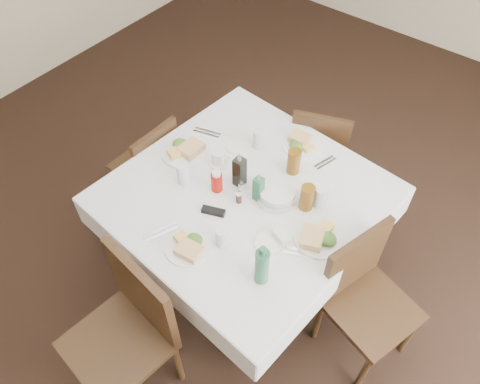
{
  "coord_description": "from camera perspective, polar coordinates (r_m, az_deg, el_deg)",
  "views": [
    {
      "loc": [
        1.07,
        -1.41,
        2.89
      ],
      "look_at": [
        -0.01,
        -0.02,
        0.8
      ],
      "focal_mm": 35.0,
      "sensor_mm": 36.0,
      "label": 1
    }
  ],
  "objects": [
    {
      "name": "ground_plane",
      "position": [
        3.39,
        0.37,
        -8.66
      ],
      "size": [
        7.0,
        7.0,
        0.0
      ],
      "primitive_type": "plane",
      "color": "black"
    },
    {
      "name": "room_shell",
      "position": [
        2.13,
        0.61,
        16.24
      ],
      "size": [
        6.04,
        7.04,
        2.8
      ],
      "color": "beige",
      "rests_on": "ground"
    },
    {
      "name": "dining_table",
      "position": [
        2.83,
        0.69,
        -1.02
      ],
      "size": [
        1.57,
        1.57,
        0.76
      ],
      "color": "#30200F",
      "rests_on": "ground"
    },
    {
      "name": "chair_north",
      "position": [
        3.48,
        9.64,
        5.48
      ],
      "size": [
        0.52,
        0.52,
        0.86
      ],
      "color": "#30200F",
      "rests_on": "ground"
    },
    {
      "name": "chair_south",
      "position": [
        2.59,
        -13.31,
        -15.53
      ],
      "size": [
        0.54,
        0.54,
        1.02
      ],
      "color": "#30200F",
      "rests_on": "ground"
    },
    {
      "name": "chair_east",
      "position": [
        2.76,
        14.76,
        -11.61
      ],
      "size": [
        0.55,
        0.55,
        0.94
      ],
      "color": "#30200F",
      "rests_on": "ground"
    },
    {
      "name": "chair_west",
      "position": [
        3.4,
        -10.84,
        3.49
      ],
      "size": [
        0.4,
        0.4,
        0.83
      ],
      "color": "#30200F",
      "rests_on": "ground"
    },
    {
      "name": "meal_north",
      "position": [
        3.06,
        7.39,
        5.93
      ],
      "size": [
        0.25,
        0.25,
        0.05
      ],
      "color": "white",
      "rests_on": "dining_table"
    },
    {
      "name": "meal_south",
      "position": [
        2.54,
        -6.24,
        -6.54
      ],
      "size": [
        0.26,
        0.26,
        0.06
      ],
      "color": "white",
      "rests_on": "dining_table"
    },
    {
      "name": "meal_east",
      "position": [
        2.59,
        9.6,
        -5.4
      ],
      "size": [
        0.28,
        0.28,
        0.06
      ],
      "color": "white",
      "rests_on": "dining_table"
    },
    {
      "name": "meal_west",
      "position": [
        3.01,
        -6.75,
        5.14
      ],
      "size": [
        0.29,
        0.29,
        0.06
      ],
      "color": "white",
      "rests_on": "dining_table"
    },
    {
      "name": "side_plate_a",
      "position": [
        3.04,
        -0.14,
        5.65
      ],
      "size": [
        0.17,
        0.17,
        0.01
      ],
      "color": "white",
      "rests_on": "dining_table"
    },
    {
      "name": "side_plate_b",
      "position": [
        2.56,
        3.51,
        -6.28
      ],
      "size": [
        0.15,
        0.15,
        0.01
      ],
      "color": "white",
      "rests_on": "dining_table"
    },
    {
      "name": "water_n",
      "position": [
        3.0,
        2.3,
        6.47
      ],
      "size": [
        0.07,
        0.07,
        0.13
      ],
      "color": "silver",
      "rests_on": "dining_table"
    },
    {
      "name": "water_s",
      "position": [
        2.51,
        -2.27,
        -5.55
      ],
      "size": [
        0.07,
        0.07,
        0.12
      ],
      "color": "silver",
      "rests_on": "dining_table"
    },
    {
      "name": "water_e",
      "position": [
        2.7,
        9.74,
        -0.55
      ],
      "size": [
        0.08,
        0.08,
        0.14
      ],
      "color": "silver",
      "rests_on": "dining_table"
    },
    {
      "name": "water_w",
      "position": [
        2.8,
        -6.9,
        2.23
      ],
      "size": [
        0.08,
        0.08,
        0.15
      ],
      "color": "silver",
      "rests_on": "dining_table"
    },
    {
      "name": "iced_tea_a",
      "position": [
        2.85,
        6.57,
        3.71
      ],
      "size": [
        0.08,
        0.08,
        0.17
      ],
      "color": "brown",
      "rests_on": "dining_table"
    },
    {
      "name": "iced_tea_b",
      "position": [
        2.67,
        8.16,
        -0.66
      ],
      "size": [
        0.08,
        0.08,
        0.17
      ],
      "color": "brown",
      "rests_on": "dining_table"
    },
    {
      "name": "bread_basket",
      "position": [
        2.73,
        4.54,
        -0.3
      ],
      "size": [
        0.24,
        0.24,
        0.08
      ],
      "color": "silver",
      "rests_on": "dining_table"
    },
    {
      "name": "oil_cruet_dark",
      "position": [
        2.74,
        -0.06,
        2.6
      ],
      "size": [
        0.06,
        0.06,
        0.26
      ],
      "color": "black",
      "rests_on": "dining_table"
    },
    {
      "name": "oil_cruet_green",
      "position": [
        2.68,
        2.27,
        0.5
      ],
      "size": [
        0.05,
        0.05,
        0.22
      ],
      "color": "#236541",
      "rests_on": "dining_table"
    },
    {
      "name": "ketchup_bottle",
      "position": [
        2.75,
        -2.86,
        1.31
      ],
      "size": [
        0.07,
        0.07,
        0.15
      ],
      "color": "#AE0F07",
      "rests_on": "dining_table"
    },
    {
      "name": "salt_shaker",
      "position": [
        2.75,
        0.16,
        0.56
      ],
      "size": [
        0.04,
        0.04,
        0.08
      ],
      "color": "white",
      "rests_on": "dining_table"
    },
    {
      "name": "pepper_shaker",
      "position": [
        2.7,
        -0.16,
        -0.66
      ],
      "size": [
        0.03,
        0.03,
        0.08
      ],
      "color": "#3B271E",
      "rests_on": "dining_table"
    },
    {
      "name": "coffee_mug",
      "position": [
        2.91,
        -2.64,
        4.17
      ],
      "size": [
        0.13,
        0.13,
        0.1
      ],
      "color": "white",
      "rests_on": "dining_table"
    },
    {
      "name": "sunglasses",
      "position": [
        2.68,
        -3.26,
        -2.36
      ],
      "size": [
        0.14,
        0.09,
        0.03
      ],
      "color": "black",
      "rests_on": "dining_table"
    },
    {
      "name": "green_bottle",
      "position": [
        2.34,
        2.69,
        -8.99
      ],
      "size": [
        0.07,
        0.07,
        0.28
      ],
      "color": "#236541",
      "rests_on": "dining_table"
    },
    {
      "name": "sugar_caddy",
      "position": [
        2.56,
        5.05,
        -5.38
      ],
      "size": [
        0.11,
        0.09,
        0.05
      ],
      "color": "white",
      "rests_on": "dining_table"
    },
    {
      "name": "cutlery_n",
      "position": [
        2.99,
        10.34,
        3.54
      ],
      "size": [
        0.08,
        0.17,
        0.01
      ],
      "color": "silver",
      "rests_on": "dining_table"
    },
    {
      "name": "cutlery_s",
      "position": [
        2.63,
        -9.63,
        -4.84
      ],
      "size": [
        0.12,
        0.2,
        0.01
      ],
      "color": "silver",
      "rests_on": "dining_table"
    },
    {
      "name": "cutlery_e",
      "position": [
        2.54,
        7.5,
        -7.37
      ],
      "size": [
        0.19,
        0.12,
        0.01
      ],
      "color": "silver",
      "rests_on": "dining_table"
    },
    {
      "name": "cutlery_w",
      "position": [
        3.14,
        -4.03,
        7.23
      ],
      "size": [
        0.19,
        0.09,
        0.01
      ],
      "color": "silver",
      "rests_on": "dining_table"
    }
  ]
}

